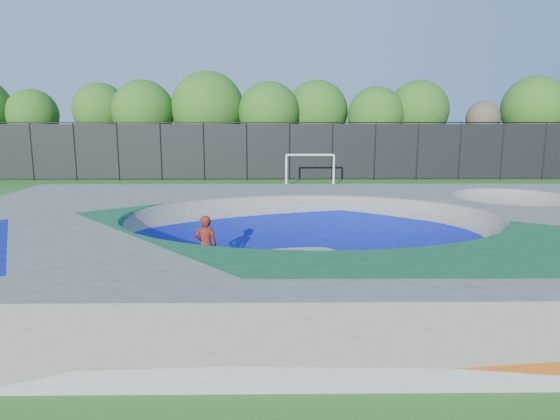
# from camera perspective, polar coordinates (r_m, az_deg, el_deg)

# --- Properties ---
(ground) EXTENTS (120.00, 120.00, 0.00)m
(ground) POSITION_cam_1_polar(r_m,az_deg,el_deg) (14.78, 3.60, -6.28)
(ground) COLOR #29661C
(ground) RESTS_ON ground
(skate_deck) EXTENTS (22.00, 14.00, 1.50)m
(skate_deck) POSITION_cam_1_polar(r_m,az_deg,el_deg) (14.59, 3.64, -3.46)
(skate_deck) COLOR gray
(skate_deck) RESTS_ON ground
(skater) EXTENTS (0.64, 0.44, 1.67)m
(skater) POSITION_cam_1_polar(r_m,az_deg,el_deg) (13.76, -8.49, -4.03)
(skater) COLOR red
(skater) RESTS_ON ground
(skateboard) EXTENTS (0.80, 0.29, 0.05)m
(skateboard) POSITION_cam_1_polar(r_m,az_deg,el_deg) (13.98, -8.40, -7.25)
(skateboard) COLOR black
(skateboard) RESTS_ON ground
(soccer_goal) EXTENTS (3.13, 0.12, 2.07)m
(soccer_goal) POSITION_cam_1_polar(r_m,az_deg,el_deg) (31.77, 3.46, 5.27)
(soccer_goal) COLOR white
(soccer_goal) RESTS_ON ground
(fence) EXTENTS (48.09, 0.09, 4.04)m
(fence) POSITION_cam_1_polar(r_m,az_deg,el_deg) (35.21, 1.10, 6.86)
(fence) COLOR black
(fence) RESTS_ON ground
(treeline) EXTENTS (53.94, 6.45, 7.98)m
(treeline) POSITION_cam_1_polar(r_m,az_deg,el_deg) (39.78, 1.11, 11.25)
(treeline) COLOR #3F2D1F
(treeline) RESTS_ON ground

